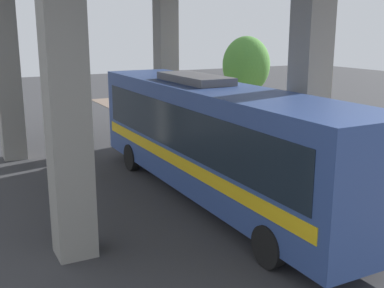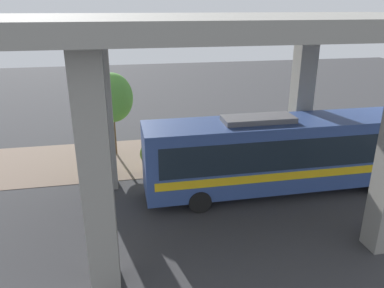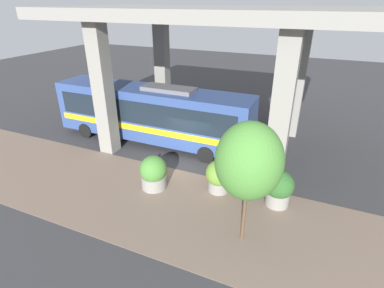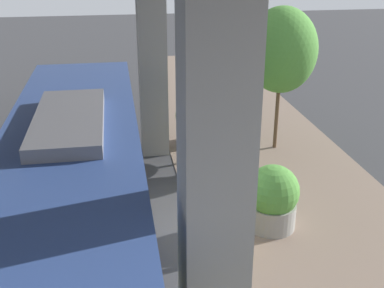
{
  "view_description": "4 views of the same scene",
  "coord_description": "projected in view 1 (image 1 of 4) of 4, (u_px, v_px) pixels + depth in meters",
  "views": [
    {
      "loc": [
        9.97,
        15.69,
        5.3
      ],
      "look_at": [
        1.35,
        -0.72,
        0.81
      ],
      "focal_mm": 45.0,
      "sensor_mm": 36.0,
      "label": 1
    },
    {
      "loc": [
        17.69,
        -4.14,
        8.47
      ],
      "look_at": [
        -0.04,
        -0.63,
        1.72
      ],
      "focal_mm": 35.0,
      "sensor_mm": 36.0,
      "label": 2
    },
    {
      "loc": [
        -12.72,
        -6.34,
        8.49
      ],
      "look_at": [
        0.13,
        -0.74,
        1.68
      ],
      "focal_mm": 28.0,
      "sensor_mm": 36.0,
      "label": 3
    },
    {
      "loc": [
        1.72,
        10.52,
        6.75
      ],
      "look_at": [
        -0.07,
        -0.42,
        2.1
      ],
      "focal_mm": 45.0,
      "sensor_mm": 36.0,
      "label": 4
    }
  ],
  "objects": [
    {
      "name": "fire_hydrant",
      "position": [
        267.0,
        158.0,
        18.27
      ],
      "size": [
        0.41,
        0.2,
        0.92
      ],
      "color": "gold",
      "rests_on": "ground"
    },
    {
      "name": "planter_back",
      "position": [
        218.0,
        129.0,
        21.76
      ],
      "size": [
        1.29,
        1.29,
        1.62
      ],
      "color": "gray",
      "rests_on": "ground"
    },
    {
      "name": "bus",
      "position": [
        214.0,
        135.0,
        14.88
      ],
      "size": [
        2.63,
        12.87,
        3.82
      ],
      "color": "#334C8C",
      "rests_on": "ground"
    },
    {
      "name": "planter_front",
      "position": [
        277.0,
        140.0,
        19.61
      ],
      "size": [
        1.33,
        1.33,
        1.71
      ],
      "color": "gray",
      "rests_on": "ground"
    },
    {
      "name": "sidewalk_strip",
      "position": [
        290.0,
        155.0,
        20.6
      ],
      "size": [
        6.0,
        40.0,
        0.02
      ],
      "color": "#7A6656",
      "rests_on": "ground"
    },
    {
      "name": "planter_middle",
      "position": [
        189.0,
        118.0,
        24.15
      ],
      "size": [
        1.32,
        1.32,
        1.74
      ],
      "color": "gray",
      "rests_on": "ground"
    },
    {
      "name": "street_tree_near",
      "position": [
        246.0,
        65.0,
        24.03
      ],
      "size": [
        2.37,
        2.37,
        4.91
      ],
      "color": "brown",
      "rests_on": "ground"
    },
    {
      "name": "ground_plane",
      "position": [
        230.0,
        164.0,
        19.25
      ],
      "size": [
        80.0,
        80.0,
        0.0
      ],
      "primitive_type": "plane",
      "color": "#38383A",
      "rests_on": "ground"
    }
  ]
}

